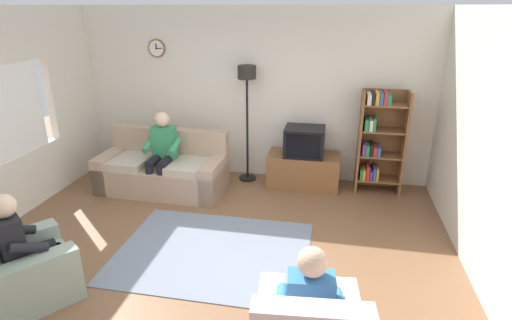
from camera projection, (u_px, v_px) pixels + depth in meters
The scene contains 13 objects.
ground_plane at pixel (208, 261), 4.58m from camera, with size 12.00×12.00×0.00m, color brown.
back_wall_assembly at pixel (253, 94), 6.54m from camera, with size 6.20×0.17×2.70m.
right_wall at pixel (512, 168), 3.59m from camera, with size 0.12×5.80×2.70m, color silver.
couch at pixel (163, 170), 6.26m from camera, with size 1.93×0.94×0.90m.
tv_stand at pixel (303, 170), 6.39m from camera, with size 1.10×0.56×0.53m.
tv at pixel (304, 141), 6.20m from camera, with size 0.60×0.49×0.44m.
bookshelf at pixel (378, 140), 6.07m from camera, with size 0.68×0.36×1.56m.
floor_lamp at pixel (247, 92), 6.22m from camera, with size 0.28×0.28×1.85m.
armchair_near_window at pixel (19, 273), 3.90m from camera, with size 1.17×1.19×0.90m.
area_rug at pixel (213, 252), 4.74m from camera, with size 2.20×1.70×0.01m, color slate.
person_on_couch at pixel (162, 149), 6.01m from camera, with size 0.52×0.54×1.24m.
person_in_left_armchair at pixel (23, 242), 3.84m from camera, with size 0.62×0.64×1.12m.
person_in_right_armchair at pixel (309, 301), 3.07m from camera, with size 0.54×0.56×1.12m.
Camera 1 is at (1.27, -3.70, 2.70)m, focal length 28.54 mm.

